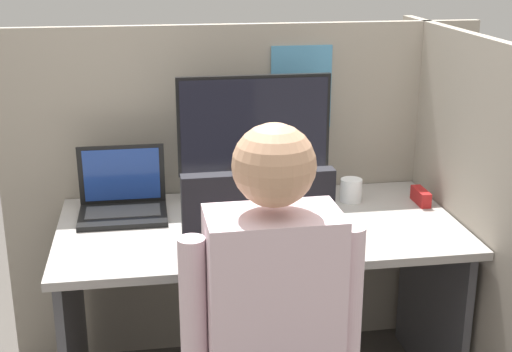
# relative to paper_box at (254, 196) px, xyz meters

# --- Properties ---
(cubicle_panel_back) EXTENTS (1.98, 0.05, 1.42)m
(cubicle_panel_back) POSITION_rel_paper_box_xyz_m (-0.01, 0.21, -0.06)
(cubicle_panel_back) COLOR gray
(cubicle_panel_back) RESTS_ON ground
(cubicle_panel_right) EXTENTS (0.04, 1.42, 1.42)m
(cubicle_panel_right) POSITION_rel_paper_box_xyz_m (0.75, -0.28, -0.06)
(cubicle_panel_right) COLOR gray
(cubicle_panel_right) RESTS_ON ground
(desk) EXTENTS (1.48, 0.76, 0.73)m
(desk) POSITION_rel_paper_box_xyz_m (-0.01, -0.20, -0.22)
(desk) COLOR #9E9993
(desk) RESTS_ON ground
(paper_box) EXTENTS (0.29, 0.24, 0.08)m
(paper_box) POSITION_rel_paper_box_xyz_m (0.00, 0.00, 0.00)
(paper_box) COLOR #236BAD
(paper_box) RESTS_ON desk
(monitor) EXTENTS (0.59, 0.18, 0.44)m
(monitor) POSITION_rel_paper_box_xyz_m (0.00, 0.00, 0.27)
(monitor) COLOR black
(monitor) RESTS_ON paper_box
(laptop) EXTENTS (0.33, 0.24, 0.26)m
(laptop) POSITION_rel_paper_box_xyz_m (-0.51, -0.03, 0.01)
(laptop) COLOR black
(laptop) RESTS_ON desk
(mouse) EXTENTS (0.06, 0.05, 0.03)m
(mouse) POSITION_rel_paper_box_xyz_m (-0.23, -0.29, -0.02)
(mouse) COLOR silver
(mouse) RESTS_ON desk
(stapler) EXTENTS (0.04, 0.13, 0.06)m
(stapler) POSITION_rel_paper_box_xyz_m (0.66, -0.09, -0.01)
(stapler) COLOR #A31919
(stapler) RESTS_ON desk
(carrot_toy) EXTENTS (0.05, 0.14, 0.05)m
(carrot_toy) POSITION_rel_paper_box_xyz_m (-0.04, -0.42, -0.01)
(carrot_toy) COLOR orange
(carrot_toy) RESTS_ON desk
(person) EXTENTS (0.48, 0.46, 1.32)m
(person) POSITION_rel_paper_box_xyz_m (-0.11, -1.07, -0.01)
(person) COLOR #282D4C
(person) RESTS_ON ground
(coffee_mug) EXTENTS (0.09, 0.09, 0.09)m
(coffee_mug) POSITION_rel_paper_box_xyz_m (0.39, -0.02, 0.01)
(coffee_mug) COLOR white
(coffee_mug) RESTS_ON desk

